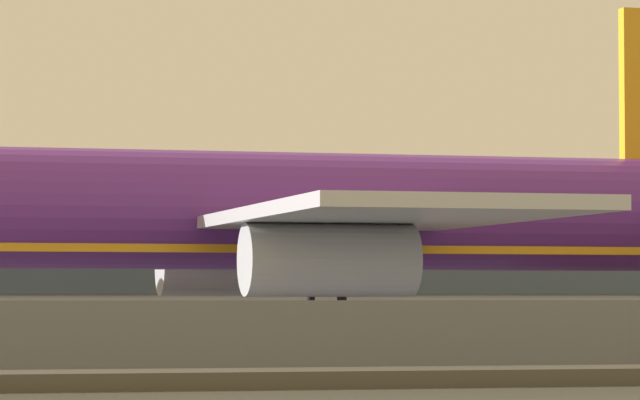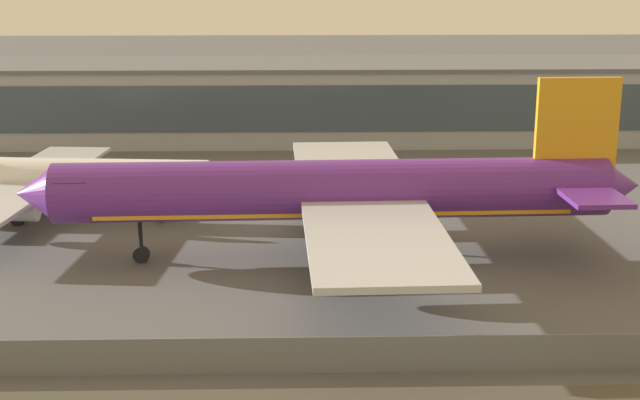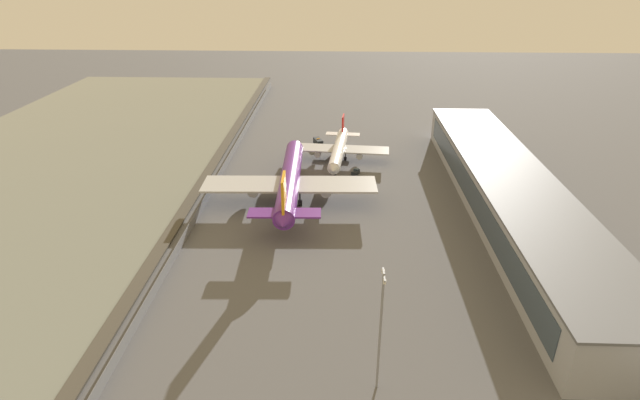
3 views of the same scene
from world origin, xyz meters
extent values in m
plane|color=#565659|center=(0.00, 0.00, 0.00)|extent=(500.00, 500.00, 0.00)
cube|color=#474238|center=(0.00, -20.50, 0.25)|extent=(320.00, 3.00, 0.50)
cube|color=slate|center=(0.00, -16.00, 1.22)|extent=(280.00, 0.08, 2.43)
cylinder|color=slate|center=(-98.00, -16.00, 1.22)|extent=(0.10, 0.10, 2.43)
cylinder|color=slate|center=(0.00, -16.00, 1.22)|extent=(0.10, 0.10, 2.43)
cylinder|color=#602889|center=(-8.15, 6.08, 6.19)|extent=(46.93, 6.49, 5.05)
cone|color=#602889|center=(-32.93, 5.32, 6.19)|extent=(3.43, 4.90, 4.80)
cone|color=#602889|center=(16.62, 6.85, 6.19)|extent=(3.42, 4.64, 4.55)
cube|color=#232D3D|center=(-29.67, 5.42, 6.82)|extent=(2.91, 4.38, 1.52)
cube|color=orange|center=(-8.15, 6.08, 4.80)|extent=(39.88, 5.26, 0.91)
cube|color=#B7BABF|center=(-5.47, -5.07, 5.56)|extent=(10.98, 22.77, 0.51)
cube|color=#B7BABF|center=(-6.16, 17.38, 5.56)|extent=(10.98, 22.77, 0.51)
cylinder|color=#B7BABF|center=(-6.93, -3.32, 3.91)|extent=(6.63, 2.98, 2.78)
cylinder|color=#B7BABF|center=(-7.51, 15.54, 3.91)|extent=(6.63, 2.98, 2.78)
cube|color=orange|center=(12.43, 6.72, 11.24)|extent=(7.03, 0.82, 8.59)
cube|color=#602889|center=(12.55, 2.60, 6.57)|extent=(4.93, 8.38, 0.40)
cube|color=#602889|center=(12.30, 10.83, 6.57)|extent=(4.93, 8.38, 0.40)
cylinder|color=black|center=(-24.52, 5.58, 2.18)|extent=(0.35, 0.35, 2.95)
cylinder|color=black|center=(-24.52, 5.58, 0.71)|extent=(1.43, 0.60, 1.41)
cylinder|color=black|center=(-4.80, 3.53, 2.18)|extent=(0.40, 0.40, 2.95)
cylinder|color=black|center=(-4.80, 3.53, 0.71)|extent=(1.66, 1.19, 1.63)
cylinder|color=black|center=(-4.96, 8.84, 2.18)|extent=(0.40, 0.40, 2.95)
cylinder|color=black|center=(-4.96, 8.84, 0.71)|extent=(1.66, 1.19, 1.63)
cylinder|color=white|center=(-35.99, 18.82, 4.46)|extent=(32.76, 6.55, 3.64)
cone|color=white|center=(-18.78, 17.27, 4.46)|extent=(2.67, 3.66, 3.46)
cone|color=white|center=(-53.21, 20.37, 4.46)|extent=(2.65, 3.48, 3.28)
cube|color=#232D3D|center=(-21.07, 17.48, 4.92)|extent=(2.27, 3.26, 1.09)
cube|color=red|center=(-35.99, 18.82, 3.46)|extent=(27.83, 5.38, 0.66)
cube|color=#B7BABF|center=(-36.92, 26.75, 4.01)|extent=(8.54, 16.21, 0.36)
cube|color=#B7BABF|center=(-38.32, 11.18, 4.01)|extent=(8.54, 16.21, 0.36)
cylinder|color=#B7BABF|center=(-36.05, 25.42, 2.82)|extent=(4.72, 2.40, 2.00)
cylinder|color=#B7BABF|center=(-37.23, 12.34, 2.82)|extent=(4.72, 2.40, 2.00)
cube|color=red|center=(-50.27, 20.11, 8.11)|extent=(4.90, 0.87, 6.20)
cube|color=white|center=(-50.01, 22.96, 4.74)|extent=(3.76, 6.00, 0.29)
cube|color=white|center=(-50.52, 17.25, 4.74)|extent=(3.76, 6.00, 0.29)
cylinder|color=black|center=(-24.64, 17.80, 1.58)|extent=(0.26, 0.26, 2.13)
cylinder|color=black|center=(-24.64, 17.80, 0.51)|extent=(1.05, 0.49, 1.02)
cylinder|color=black|center=(-38.09, 20.93, 1.58)|extent=(0.29, 0.29, 2.13)
cylinder|color=black|center=(-38.09, 20.93, 0.51)|extent=(1.24, 0.92, 1.17)
cylinder|color=black|center=(-38.44, 17.12, 1.58)|extent=(0.29, 0.29, 2.13)
cylinder|color=black|center=(-38.44, 17.12, 0.51)|extent=(1.24, 0.92, 1.17)
cube|color=#1E2328|center=(-26.25, 23.91, 0.75)|extent=(3.58, 2.78, 1.11)
cube|color=#283847|center=(-26.61, 24.08, 1.55)|extent=(1.55, 1.63, 0.50)
cylinder|color=black|center=(-27.43, 23.70, 0.35)|extent=(0.73, 0.49, 0.70)
cylinder|color=black|center=(-26.87, 24.94, 0.35)|extent=(0.73, 0.49, 0.70)
cylinder|color=black|center=(-25.63, 22.88, 0.35)|extent=(0.73, 0.49, 0.70)
cylinder|color=black|center=(-25.06, 24.12, 0.35)|extent=(0.73, 0.49, 0.70)
cube|color=#1E2328|center=(-51.99, 11.64, 1.27)|extent=(5.60, 3.76, 2.07)
cube|color=#283847|center=(-50.29, 12.27, 1.66)|extent=(1.76, 2.27, 0.83)
cube|color=orange|center=(-51.99, 11.64, 2.40)|extent=(0.83, 1.16, 0.16)
cylinder|color=black|center=(-50.80, 13.07, 0.42)|extent=(0.86, 0.49, 0.84)
cylinder|color=black|center=(-50.16, 11.32, 0.42)|extent=(0.86, 0.49, 0.84)
cylinder|color=black|center=(-53.83, 11.97, 0.42)|extent=(0.86, 0.49, 0.84)
cylinder|color=black|center=(-53.19, 10.22, 0.42)|extent=(0.86, 0.49, 0.84)
cube|color=#9EA3AD|center=(-1.73, 61.28, 5.23)|extent=(118.65, 18.74, 10.45)
cube|color=#3D4C5B|center=(-1.73, 51.84, 5.75)|extent=(109.16, 0.16, 6.27)
cube|color=#5B5E63|center=(-1.73, 61.28, 10.70)|extent=(119.25, 19.34, 0.50)
cylinder|color=gray|center=(56.21, 24.94, 10.23)|extent=(0.36, 0.36, 20.46)
cube|color=gray|center=(56.21, 24.94, 20.21)|extent=(3.20, 0.24, 0.24)
cube|color=silver|center=(55.01, 24.94, 19.91)|extent=(0.60, 0.40, 0.44)
cube|color=silver|center=(57.41, 24.94, 19.91)|extent=(0.60, 0.40, 0.44)
camera|label=1|loc=(-22.90, -72.12, 2.61)|focal=105.00mm
camera|label=2|loc=(-11.10, -66.80, 24.79)|focal=50.00mm
camera|label=3|loc=(111.91, 18.55, 57.94)|focal=28.00mm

